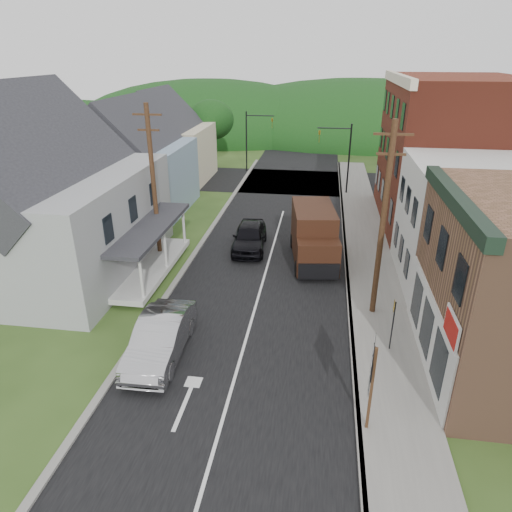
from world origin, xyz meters
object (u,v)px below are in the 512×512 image
at_px(route_sign_cluster, 371,377).
at_px(warning_sign, 393,317).
at_px(silver_sedan, 161,338).
at_px(delivery_van, 314,236).
at_px(dark_sedan, 250,237).

height_order(route_sign_cluster, warning_sign, route_sign_cluster).
bearing_deg(silver_sedan, warning_sign, 8.25).
bearing_deg(delivery_van, route_sign_cluster, -88.43).
xyz_separation_m(delivery_van, warning_sign, (3.45, -8.54, 0.05)).
bearing_deg(delivery_van, silver_sedan, -127.58).
bearing_deg(delivery_van, warning_sign, -75.86).
distance_m(dark_sedan, warning_sign, 12.35).
bearing_deg(route_sign_cluster, silver_sedan, 168.92).
height_order(delivery_van, warning_sign, delivery_van).
distance_m(silver_sedan, dark_sedan, 11.60).
xyz_separation_m(route_sign_cluster, warning_sign, (1.27, 4.56, -0.52)).
relative_size(silver_sedan, dark_sedan, 1.05).
distance_m(silver_sedan, route_sign_cluster, 8.61).
bearing_deg(warning_sign, delivery_van, 123.84).
height_order(delivery_van, route_sign_cluster, route_sign_cluster).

